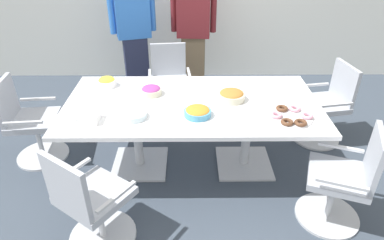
{
  "coord_description": "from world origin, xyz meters",
  "views": [
    {
      "loc": [
        -0.02,
        -2.82,
        2.26
      ],
      "look_at": [
        0.0,
        0.0,
        0.55
      ],
      "focal_mm": 31.54,
      "sensor_mm": 36.0,
      "label": 1
    }
  ],
  "objects": [
    {
      "name": "ground_plane",
      "position": [
        0.0,
        0.0,
        -0.01
      ],
      "size": [
        10.0,
        10.0,
        0.01
      ],
      "primitive_type": "cube",
      "color": "#3D4754"
    },
    {
      "name": "conference_table",
      "position": [
        0.0,
        0.0,
        0.63
      ],
      "size": [
        2.4,
        1.2,
        0.75
      ],
      "color": "white",
      "rests_on": "ground"
    },
    {
      "name": "office_chair_0",
      "position": [
        1.52,
        0.49,
        0.41
      ],
      "size": [
        0.62,
        0.62,
        0.91
      ],
      "rotation": [
        0.0,
        0.0,
        -4.54
      ],
      "color": "silver",
      "rests_on": "ground"
    },
    {
      "name": "office_chair_1",
      "position": [
        -0.28,
        1.09,
        0.41
      ],
      "size": [
        0.59,
        0.59,
        0.91
      ],
      "rotation": [
        0.0,
        0.0,
        -3.04
      ],
      "color": "silver",
      "rests_on": "ground"
    },
    {
      "name": "office_chair_2",
      "position": [
        -1.69,
        0.15,
        0.41
      ],
      "size": [
        0.58,
        0.58,
        0.91
      ],
      "rotation": [
        0.0,
        0.0,
        -1.48
      ],
      "color": "silver",
      "rests_on": "ground"
    },
    {
      "name": "office_chair_3",
      "position": [
        -0.77,
        -0.98,
        0.41
      ],
      "size": [
        0.75,
        0.75,
        0.91
      ],
      "rotation": [
        0.0,
        0.0,
        -0.61
      ],
      "color": "silver",
      "rests_on": "ground"
    },
    {
      "name": "office_chair_4",
      "position": [
        1.23,
        -0.76,
        0.41
      ],
      "size": [
        0.69,
        0.69,
        0.91
      ],
      "rotation": [
        0.0,
        0.0,
        1.22
      ],
      "color": "silver",
      "rests_on": "ground"
    },
    {
      "name": "person_standing_0",
      "position": [
        -0.76,
        1.64,
        0.95
      ],
      "size": [
        0.61,
        0.33,
        1.82
      ],
      "rotation": [
        0.0,
        0.0,
        -2.86
      ],
      "color": "#232842",
      "rests_on": "ground"
    },
    {
      "name": "person_standing_1",
      "position": [
        0.03,
        1.73,
        0.93
      ],
      "size": [
        0.61,
        0.25,
        1.78
      ],
      "rotation": [
        0.0,
        0.0,
        -3.21
      ],
      "color": "brown",
      "rests_on": "ground"
    },
    {
      "name": "snack_bowl_candy_mix",
      "position": [
        -0.4,
        0.17,
        0.79
      ],
      "size": [
        0.21,
        0.21,
        0.09
      ],
      "color": "beige",
      "rests_on": "conference_table"
    },
    {
      "name": "snack_bowl_chips_yellow",
      "position": [
        -0.88,
        0.36,
        0.8
      ],
      "size": [
        0.19,
        0.19,
        0.1
      ],
      "color": "white",
      "rests_on": "conference_table"
    },
    {
      "name": "snack_bowl_pretzels",
      "position": [
        0.38,
        0.04,
        0.8
      ],
      "size": [
        0.26,
        0.26,
        0.1
      ],
      "color": "beige",
      "rests_on": "conference_table"
    },
    {
      "name": "snack_bowl_chips_orange",
      "position": [
        0.05,
        -0.25,
        0.79
      ],
      "size": [
        0.24,
        0.24,
        0.08
      ],
      "color": "#4C9EC6",
      "rests_on": "conference_table"
    },
    {
      "name": "donut_platter",
      "position": [
        0.86,
        -0.3,
        0.77
      ],
      "size": [
        0.37,
        0.36,
        0.04
      ],
      "color": "white",
      "rests_on": "conference_table"
    },
    {
      "name": "plate_stack",
      "position": [
        -0.51,
        -0.28,
        0.77
      ],
      "size": [
        0.23,
        0.23,
        0.05
      ],
      "color": "white",
      "rests_on": "conference_table"
    },
    {
      "name": "napkin_pile",
      "position": [
        -0.89,
        -0.34,
        0.79
      ],
      "size": [
        0.17,
        0.17,
        0.07
      ],
      "primitive_type": "cube",
      "color": "white",
      "rests_on": "conference_table"
    }
  ]
}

